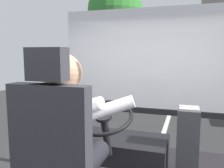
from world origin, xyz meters
TOP-DOWN VIEW (x-y plane):
  - ground at (0.00, 8.80)m, footprint 18.00×44.00m
  - bus_driver at (-0.20, -0.37)m, footprint 0.78×0.55m
  - steering_console at (-0.20, 0.71)m, footprint 1.10×0.98m
  - fare_box at (0.55, 0.71)m, footprint 0.21×0.23m
  - windshield_panel at (0.00, 1.62)m, footprint 2.50×0.08m
  - street_tree at (-3.51, 11.29)m, footprint 3.08×3.08m

SIDE VIEW (x-z plane):
  - ground at x=0.00m, z-range -0.05..0.00m
  - steering_console at x=-0.20m, z-range 0.46..1.32m
  - fare_box at x=0.55m, z-range 0.66..1.46m
  - bus_driver at x=-0.20m, z-range 1.06..1.89m
  - windshield_panel at x=0.00m, z-range 0.97..2.45m
  - street_tree at x=-3.51m, z-range 1.39..7.30m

